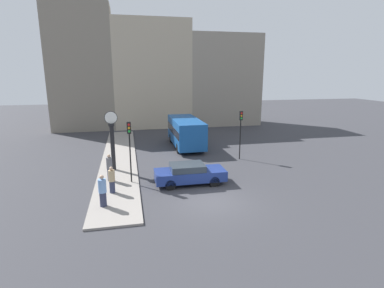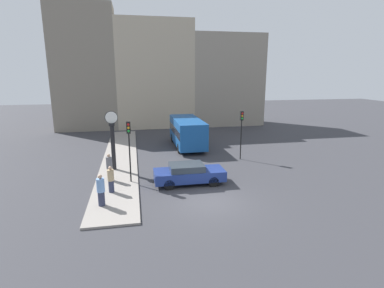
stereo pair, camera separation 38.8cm
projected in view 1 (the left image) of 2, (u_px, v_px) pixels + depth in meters
ground_plane at (212, 201)px, 17.01m from camera, size 120.00×120.00×0.00m
sidewalk_corner at (119, 159)px, 25.27m from camera, size 2.78×23.70×0.12m
building_row at (155, 75)px, 39.67m from camera, size 27.30×5.00×15.27m
sedan_car at (189, 173)px, 19.55m from camera, size 4.58×1.84×1.36m
bus_distant at (186, 131)px, 29.24m from camera, size 2.55×7.26×2.76m
traffic_light_near at (129, 140)px, 19.05m from camera, size 0.26×0.24×4.00m
traffic_light_far at (241, 125)px, 24.73m from camera, size 0.26×0.24×4.08m
street_clock at (112, 141)px, 21.71m from camera, size 0.92×0.39×4.35m
pedestrian_grey_jacket at (110, 168)px, 19.72m from camera, size 0.38×0.38×1.82m
pedestrian_blue_stripe at (103, 191)px, 15.92m from camera, size 0.42×0.42×1.76m
pedestrian_tan_coat at (112, 180)px, 17.76m from camera, size 0.38×0.38×1.62m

